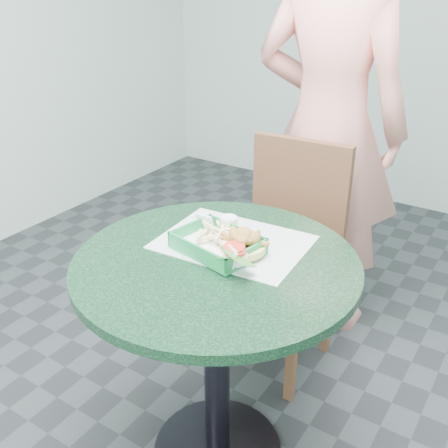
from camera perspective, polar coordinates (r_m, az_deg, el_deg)
The scene contains 9 objects.
cafe_table at distance 1.60m, azimuth -0.82°, elevation -9.77°, with size 0.83×0.83×0.75m.
dining_chair at distance 2.12m, azimuth 6.80°, elevation -1.88°, with size 0.40×0.40×0.93m.
diner_person at distance 2.23m, azimuth 11.70°, elevation 15.04°, with size 0.81×0.53×2.22m, color #F69788.
placemat at distance 1.60m, azimuth 1.02°, elevation -2.61°, with size 0.43×0.33×0.00m, color silver.
food_basket at distance 1.54m, azimuth -0.71°, elevation -3.08°, with size 0.24×0.18×0.05m.
crab_sandwich at distance 1.52m, azimuth 2.23°, elevation -2.18°, with size 0.13×0.13×0.08m.
fries_pile at distance 1.58m, azimuth -0.98°, elevation -1.44°, with size 0.11×0.12×0.04m, color #F3E8A1, non-canonical shape.
sauce_ramekin at distance 1.63m, azimuth -0.19°, elevation -0.22°, with size 0.05×0.05×0.03m.
garnish_cup at distance 1.46m, azimuth 1.85°, elevation -3.90°, with size 0.11×0.11×0.04m.
Camera 1 is at (0.73, -1.07, 1.52)m, focal length 42.00 mm.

